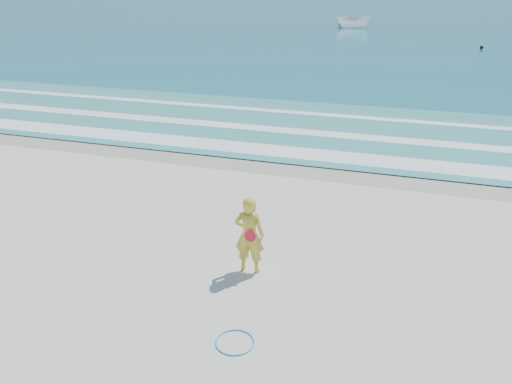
% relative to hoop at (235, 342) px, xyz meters
% --- Properties ---
extents(ground, '(400.00, 400.00, 0.00)m').
position_rel_hoop_xyz_m(ground, '(-1.43, 0.89, -0.01)').
color(ground, silver).
rests_on(ground, ground).
extents(wet_sand, '(400.00, 2.40, 0.00)m').
position_rel_hoop_xyz_m(wet_sand, '(-1.43, 9.89, -0.01)').
color(wet_sand, '#B2A893').
rests_on(wet_sand, ground).
extents(ocean, '(400.00, 190.00, 0.04)m').
position_rel_hoop_xyz_m(ocean, '(-1.43, 105.89, 0.01)').
color(ocean, '#19727F').
rests_on(ocean, ground).
extents(shallow, '(400.00, 10.00, 0.01)m').
position_rel_hoop_xyz_m(shallow, '(-1.43, 14.89, 0.03)').
color(shallow, '#59B7AD').
rests_on(shallow, ocean).
extents(foam_near, '(400.00, 1.40, 0.01)m').
position_rel_hoop_xyz_m(foam_near, '(-1.43, 11.19, 0.04)').
color(foam_near, white).
rests_on(foam_near, shallow).
extents(foam_mid, '(400.00, 0.90, 0.01)m').
position_rel_hoop_xyz_m(foam_mid, '(-1.43, 14.09, 0.04)').
color(foam_mid, white).
rests_on(foam_mid, shallow).
extents(foam_far, '(400.00, 0.60, 0.01)m').
position_rel_hoop_xyz_m(foam_far, '(-1.43, 17.39, 0.04)').
color(foam_far, white).
rests_on(foam_far, shallow).
extents(hoop, '(0.88, 0.88, 0.03)m').
position_rel_hoop_xyz_m(hoop, '(0.00, 0.00, 0.00)').
color(hoop, '#0E9AFF').
rests_on(hoop, ground).
extents(boat, '(5.25, 2.75, 1.93)m').
position_rel_hoop_xyz_m(boat, '(-5.64, 63.99, 0.99)').
color(boat, white).
rests_on(boat, ocean).
extents(buoy, '(0.34, 0.34, 0.34)m').
position_rel_hoop_xyz_m(buoy, '(8.65, 46.35, 0.20)').
color(buoy, black).
rests_on(buoy, ocean).
extents(woman, '(0.73, 0.51, 1.93)m').
position_rel_hoop_xyz_m(woman, '(-0.52, 2.53, 0.95)').
color(woman, gold).
rests_on(woman, ground).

